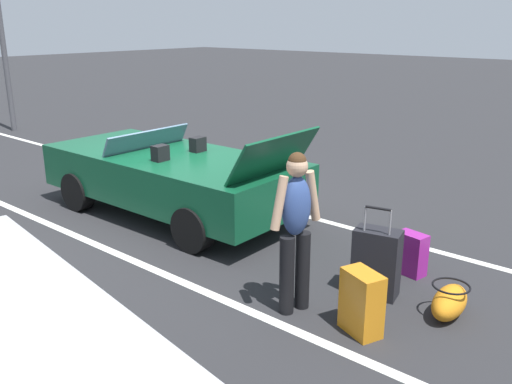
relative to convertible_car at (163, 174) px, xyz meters
The scene contains 9 objects.
ground_plane 0.62m from the convertible_car, behind, with size 80.00×80.00×0.00m, color #28282B.
lot_line_near 1.37m from the convertible_car, 99.24° to the right, with size 18.00×0.12×0.01m, color silver.
lot_line_mid 1.61m from the convertible_car, 97.63° to the left, with size 18.00×0.12×0.01m, color silver.
convertible_car is the anchor object (origin of this frame).
suitcase_large_black 3.84m from the convertible_car, behind, with size 0.53×0.38×1.02m.
suitcase_medium_bright 4.24m from the convertible_car, 165.04° to the left, with size 0.46×0.37×0.62m.
suitcase_small_carryon 3.92m from the convertible_car, behind, with size 0.37×0.26×0.50m.
duffel_bag 4.64m from the convertible_car, behind, with size 0.40×0.66×0.34m.
traveler_person 3.56m from the convertible_car, 161.04° to the left, with size 0.30×0.60×1.65m.
Camera 1 is at (-6.09, 5.22, 2.82)m, focal length 38.44 mm.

